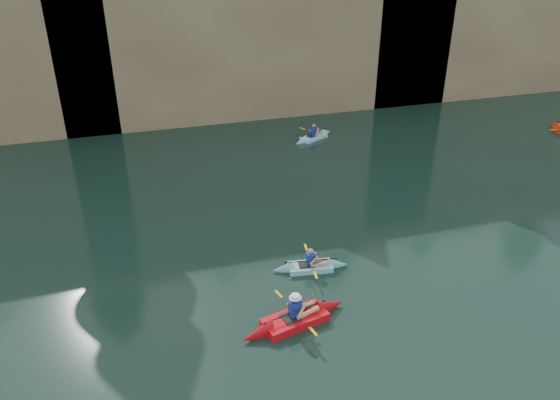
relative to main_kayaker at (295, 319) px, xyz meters
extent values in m
plane|color=black|center=(2.25, -2.89, -0.18)|extent=(160.00, 160.00, 0.00)
cube|color=#947C59|center=(4.25, 19.71, 5.52)|extent=(24.00, 2.40, 11.40)
cube|color=#947C59|center=(24.25, 19.71, 4.74)|extent=(26.00, 2.40, 9.84)
cube|color=black|center=(-1.75, 19.06, 1.42)|extent=(3.50, 1.00, 3.20)
cube|color=black|center=(12.25, 19.06, 2.07)|extent=(5.00, 1.00, 4.50)
cube|color=red|center=(0.00, 0.00, -0.02)|extent=(2.97, 1.54, 0.32)
cone|color=red|center=(1.30, 0.32, -0.02)|extent=(1.18, 1.06, 0.85)
cone|color=red|center=(-1.30, -0.32, -0.02)|extent=(1.18, 1.06, 0.85)
cube|color=black|center=(-0.14, -0.04, 0.11)|extent=(0.66, 0.65, 0.04)
cube|color=navy|center=(0.00, 0.00, 0.42)|extent=(0.41, 0.32, 0.54)
sphere|color=tan|center=(0.00, 0.00, 0.81)|extent=(0.23, 0.23, 0.23)
cylinder|color=black|center=(0.00, 0.00, 0.28)|extent=(2.21, 0.57, 0.04)
cube|color=yellow|center=(-0.25, 1.00, 0.28)|extent=(0.18, 0.43, 0.02)
cube|color=yellow|center=(0.25, -1.00, 0.28)|extent=(0.18, 0.43, 0.02)
cylinder|color=white|center=(0.00, 0.00, 0.86)|extent=(0.39, 0.39, 0.11)
cube|color=#82C8DA|center=(1.41, 2.63, -0.06)|extent=(2.23, 0.97, 0.24)
cone|color=#82C8DA|center=(2.42, 2.50, -0.06)|extent=(0.84, 0.76, 0.67)
cone|color=#82C8DA|center=(0.41, 2.77, -0.06)|extent=(0.84, 0.76, 0.67)
cube|color=black|center=(1.26, 2.65, 0.03)|extent=(0.60, 0.49, 0.04)
cube|color=navy|center=(1.41, 2.63, 0.29)|extent=(0.33, 0.23, 0.45)
sphere|color=tan|center=(1.41, 2.63, 0.61)|extent=(0.19, 0.19, 0.19)
cylinder|color=black|center=(1.41, 2.63, 0.20)|extent=(1.96, 0.30, 0.04)
cube|color=yellow|center=(1.53, 3.51, 0.20)|extent=(0.13, 0.43, 0.02)
cube|color=yellow|center=(1.30, 1.76, 0.20)|extent=(0.13, 0.43, 0.02)
cone|color=red|center=(20.14, 12.36, -0.04)|extent=(0.86, 1.02, 0.78)
cube|color=yellow|center=(18.98, 11.18, 0.24)|extent=(0.43, 0.12, 0.02)
cube|color=#98D8FF|center=(5.72, 14.66, -0.06)|extent=(2.28, 1.64, 0.24)
cone|color=#98D8FF|center=(6.64, 15.15, -0.06)|extent=(1.00, 0.95, 0.66)
cone|color=#98D8FF|center=(4.80, 14.17, -0.06)|extent=(1.00, 0.95, 0.66)
cube|color=black|center=(5.58, 14.59, 0.03)|extent=(0.68, 0.62, 0.04)
cube|color=navy|center=(5.72, 14.66, 0.28)|extent=(0.36, 0.31, 0.44)
sphere|color=tan|center=(5.72, 14.66, 0.60)|extent=(0.19, 0.19, 0.19)
cylinder|color=black|center=(5.72, 14.66, 0.20)|extent=(1.74, 0.94, 0.04)
cube|color=yellow|center=(5.31, 15.44, 0.20)|extent=(0.27, 0.41, 0.02)
cube|color=yellow|center=(6.13, 13.89, 0.20)|extent=(0.27, 0.41, 0.02)
camera|label=1|loc=(-4.14, -12.69, 11.36)|focal=35.00mm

